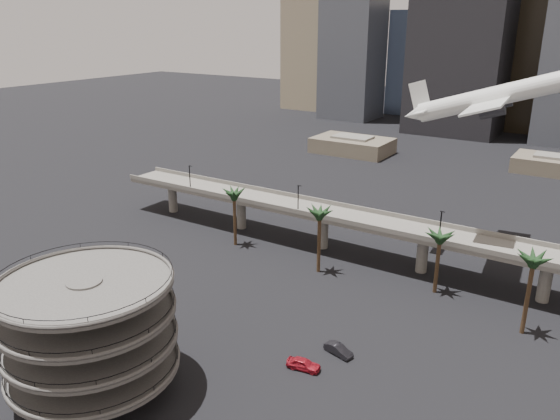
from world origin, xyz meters
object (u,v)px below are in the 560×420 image
Objects in this scene: car_a at (304,364)px; car_b at (338,350)px; parking_ramp at (90,326)px; overpass at (371,226)px; airborne_jet at (496,97)px.

car_a is 1.05× the size of car_b.
car_b is at bearing 47.04° from parking_ramp.
overpass is 27.95× the size of car_b.
car_a reaches higher than car_b.
overpass is 41.27m from car_a.
overpass is at bearing 77.57° from parking_ramp.
car_b is (-8.00, -47.50, -32.31)m from airborne_jet.
car_a is (7.74, -40.01, -6.51)m from overpass.
overpass is at bearing 1.54° from car_a.
car_a is at bearing 42.47° from parking_ramp.
overpass reaches higher than car_a.
parking_ramp is at bearing -118.65° from airborne_jet.
car_b is at bearing -104.89° from airborne_jet.
airborne_jet reaches higher than overpass.
overpass is 26.57× the size of car_a.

